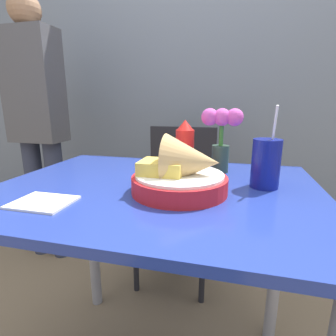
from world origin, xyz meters
TOP-DOWN VIEW (x-y plane):
  - wall_window at (0.00, 1.21)m, footprint 7.00×0.06m
  - dining_table at (0.00, 0.00)m, footprint 0.97×0.73m
  - chair_far_window at (-0.08, 0.72)m, footprint 0.40×0.40m
  - food_basket at (0.09, -0.05)m, footprint 0.27×0.27m
  - ketchup_bottle at (0.05, 0.18)m, footprint 0.07×0.07m
  - drink_cup at (0.32, 0.06)m, footprint 0.08×0.08m
  - flower_vase at (0.18, 0.21)m, footprint 0.14×0.06m
  - napkin at (-0.23, -0.21)m, footprint 0.14×0.11m
  - person_standing at (-0.96, 0.66)m, footprint 0.32×0.18m

SIDE VIEW (x-z plane):
  - chair_far_window at x=-0.08m, z-range 0.08..0.95m
  - dining_table at x=0.00m, z-range 0.26..1.03m
  - napkin at x=-0.23m, z-range 0.77..0.78m
  - food_basket at x=0.09m, z-range 0.75..0.91m
  - drink_cup at x=0.32m, z-range 0.72..0.96m
  - ketchup_bottle at x=0.05m, z-range 0.77..0.95m
  - flower_vase at x=0.18m, z-range 0.80..1.03m
  - person_standing at x=-0.96m, z-range 0.12..1.73m
  - wall_window at x=0.00m, z-range 0.00..2.60m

